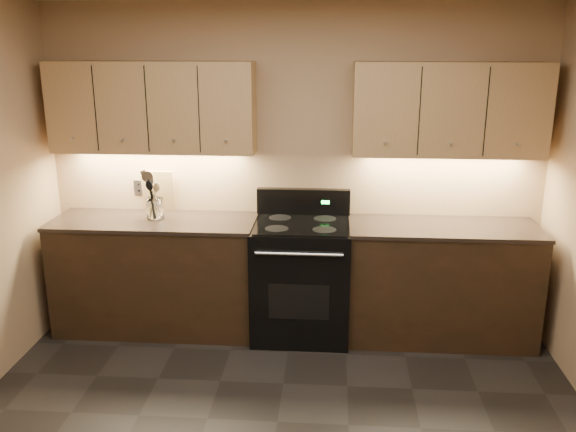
% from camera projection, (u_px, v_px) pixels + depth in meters
% --- Properties ---
extents(wall_back, '(4.00, 0.04, 2.60)m').
position_uv_depth(wall_back, '(294.00, 168.00, 4.95)').
color(wall_back, '#A17C5E').
rests_on(wall_back, ground).
extents(counter_left, '(1.62, 0.62, 0.93)m').
position_uv_depth(counter_left, '(157.00, 274.00, 4.97)').
color(counter_left, black).
rests_on(counter_left, ground).
extents(counter_right, '(1.46, 0.62, 0.93)m').
position_uv_depth(counter_right, '(440.00, 282.00, 4.81)').
color(counter_right, black).
rests_on(counter_right, ground).
extents(stove, '(0.76, 0.68, 1.14)m').
position_uv_depth(stove, '(301.00, 277.00, 4.86)').
color(stove, black).
rests_on(stove, ground).
extents(upper_cab_left, '(1.60, 0.30, 0.70)m').
position_uv_depth(upper_cab_left, '(152.00, 107.00, 4.75)').
color(upper_cab_left, tan).
rests_on(upper_cab_left, wall_back).
extents(upper_cab_right, '(1.44, 0.30, 0.70)m').
position_uv_depth(upper_cab_right, '(449.00, 110.00, 4.58)').
color(upper_cab_right, tan).
rests_on(upper_cab_right, wall_back).
extents(outlet_plate, '(0.08, 0.01, 0.12)m').
position_uv_depth(outlet_plate, '(139.00, 187.00, 5.09)').
color(outlet_plate, '#B2B5BA').
rests_on(outlet_plate, wall_back).
extents(utensil_crock, '(0.17, 0.17, 0.17)m').
position_uv_depth(utensil_crock, '(155.00, 209.00, 4.86)').
color(utensil_crock, white).
rests_on(utensil_crock, counter_left).
extents(cutting_board, '(0.28, 0.08, 0.34)m').
position_uv_depth(cutting_board, '(158.00, 191.00, 5.05)').
color(cutting_board, tan).
rests_on(cutting_board, counter_left).
extents(wooden_spoon, '(0.13, 0.07, 0.29)m').
position_uv_depth(wooden_spoon, '(150.00, 200.00, 4.82)').
color(wooden_spoon, tan).
rests_on(wooden_spoon, utensil_crock).
extents(black_spoon, '(0.09, 0.11, 0.30)m').
position_uv_depth(black_spoon, '(154.00, 198.00, 4.85)').
color(black_spoon, black).
rests_on(black_spoon, utensil_crock).
extents(black_turner, '(0.13, 0.15, 0.34)m').
position_uv_depth(black_turner, '(153.00, 197.00, 4.80)').
color(black_turner, black).
rests_on(black_turner, utensil_crock).
extents(steel_spatula, '(0.20, 0.11, 0.41)m').
position_uv_depth(steel_spatula, '(157.00, 192.00, 4.82)').
color(steel_spatula, silver).
rests_on(steel_spatula, utensil_crock).
extents(steel_skimmer, '(0.18, 0.11, 0.37)m').
position_uv_depth(steel_skimmer, '(159.00, 195.00, 4.82)').
color(steel_skimmer, silver).
rests_on(steel_skimmer, utensil_crock).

